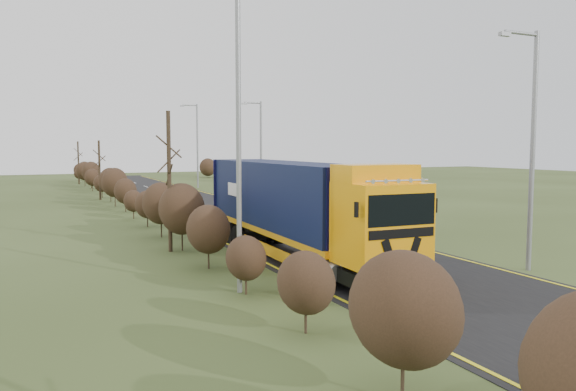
# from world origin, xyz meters

# --- Properties ---
(ground) EXTENTS (160.00, 160.00, 0.00)m
(ground) POSITION_xyz_m (0.00, 0.00, 0.00)
(ground) COLOR #34431C
(ground) RESTS_ON ground
(road) EXTENTS (8.00, 120.00, 0.02)m
(road) POSITION_xyz_m (0.00, 10.00, 0.01)
(road) COLOR black
(road) RESTS_ON ground
(layby) EXTENTS (6.00, 18.00, 0.02)m
(layby) POSITION_xyz_m (6.50, 20.00, 0.01)
(layby) COLOR #302D2A
(layby) RESTS_ON ground
(lane_markings) EXTENTS (7.52, 116.00, 0.01)m
(lane_markings) POSITION_xyz_m (0.00, 9.69, 0.03)
(lane_markings) COLOR yellow
(lane_markings) RESTS_ON road
(hedgerow) EXTENTS (2.24, 102.04, 6.05)m
(hedgerow) POSITION_xyz_m (-6.00, 7.89, 1.62)
(hedgerow) COLOR #302115
(hedgerow) RESTS_ON ground
(lorry) EXTENTS (2.80, 14.41, 4.00)m
(lorry) POSITION_xyz_m (-2.45, -0.13, 2.27)
(lorry) COLOR black
(lorry) RESTS_ON ground
(car_red_hatchback) EXTENTS (2.90, 4.76, 1.51)m
(car_red_hatchback) POSITION_xyz_m (6.50, 20.15, 0.76)
(car_red_hatchback) COLOR maroon
(car_red_hatchback) RESTS_ON ground
(car_blue_sedan) EXTENTS (2.24, 4.89, 1.55)m
(car_blue_sedan) POSITION_xyz_m (8.28, 25.00, 0.78)
(car_blue_sedan) COLOR #091636
(car_blue_sedan) RESTS_ON ground
(streetlight_near) EXTENTS (1.84, 0.18, 8.63)m
(streetlight_near) POSITION_xyz_m (4.50, -5.19, 4.74)
(streetlight_near) COLOR gray
(streetlight_near) RESTS_ON ground
(streetlight_mid) EXTENTS (1.77, 0.18, 8.28)m
(streetlight_mid) POSITION_xyz_m (5.70, 23.87, 4.54)
(streetlight_mid) COLOR gray
(streetlight_mid) RESTS_ON ground
(streetlight_far) EXTENTS (1.94, 0.18, 9.14)m
(streetlight_far) POSITION_xyz_m (4.80, 40.19, 5.04)
(streetlight_far) COLOR gray
(streetlight_far) RESTS_ON ground
(left_pole) EXTENTS (0.16, 0.16, 9.32)m
(left_pole) POSITION_xyz_m (-6.10, -3.66, 4.66)
(left_pole) COLOR gray
(left_pole) RESTS_ON ground
(speed_sign) EXTENTS (0.68, 0.10, 2.46)m
(speed_sign) POSITION_xyz_m (5.60, 13.19, 1.73)
(speed_sign) COLOR gray
(speed_sign) RESTS_ON ground
(warning_board) EXTENTS (0.73, 0.11, 1.90)m
(warning_board) POSITION_xyz_m (4.31, 21.95, 1.16)
(warning_board) COLOR gray
(warning_board) RESTS_ON ground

